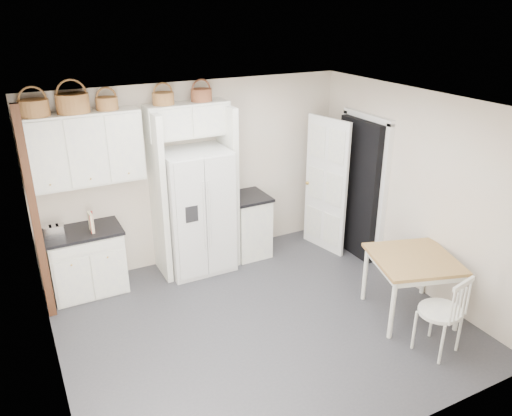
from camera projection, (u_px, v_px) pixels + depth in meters
floor at (261, 323)px, 5.99m from camera, size 4.50×4.50×0.00m
ceiling at (262, 107)px, 4.99m from camera, size 4.50×4.50×0.00m
wall_back at (196, 173)px, 7.13m from camera, size 4.50×0.00×4.50m
wall_left at (43, 272)px, 4.54m from camera, size 0.00×4.00×4.00m
wall_right at (415, 192)px, 6.44m from camera, size 0.00×4.00×4.00m
refrigerator at (196, 211)px, 6.94m from camera, size 0.91×0.73×1.75m
base_cab_left at (87, 262)px, 6.51m from camera, size 0.91×0.58×0.84m
base_cab_right at (248, 226)px, 7.50m from camera, size 0.51×0.62×0.90m
dining_table at (410, 286)px, 6.03m from camera, size 1.18×1.18×0.78m
windsor_chair at (440, 311)px, 5.35m from camera, size 0.57×0.54×1.00m
counter_left at (82, 232)px, 6.34m from camera, size 0.95×0.61×0.04m
counter_right at (248, 197)px, 7.32m from camera, size 0.55×0.66×0.04m
toaster at (55, 232)px, 6.12m from camera, size 0.25×0.16×0.16m
cookbook_red at (92, 222)px, 6.27m from camera, size 0.07×0.17×0.25m
cookbook_cream at (91, 222)px, 6.27m from camera, size 0.04×0.17×0.25m
basket_upper_a at (34, 108)px, 5.71m from camera, size 0.34×0.34×0.19m
basket_upper_b at (73, 103)px, 5.88m from camera, size 0.38×0.38×0.23m
basket_upper_c at (107, 103)px, 6.07m from camera, size 0.27×0.27×0.15m
basket_bridge_a at (163, 99)px, 6.37m from camera, size 0.28×0.28×0.16m
basket_bridge_b at (201, 95)px, 6.59m from camera, size 0.28×0.28×0.16m
upper_cabinet at (84, 149)px, 6.13m from camera, size 1.40×0.34×0.90m
bridge_cabinet at (187, 120)px, 6.61m from camera, size 1.12×0.34×0.45m
fridge_panel_left at (158, 198)px, 6.66m from camera, size 0.08×0.60×2.30m
fridge_panel_right at (228, 186)px, 7.10m from camera, size 0.08×0.60×2.30m
trim_post at (35, 218)px, 5.67m from camera, size 0.09×0.09×2.60m
doorway_void at (359, 189)px, 7.33m from camera, size 0.18×0.85×2.05m
door_slab at (326, 186)px, 7.45m from camera, size 0.21×0.79×2.05m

